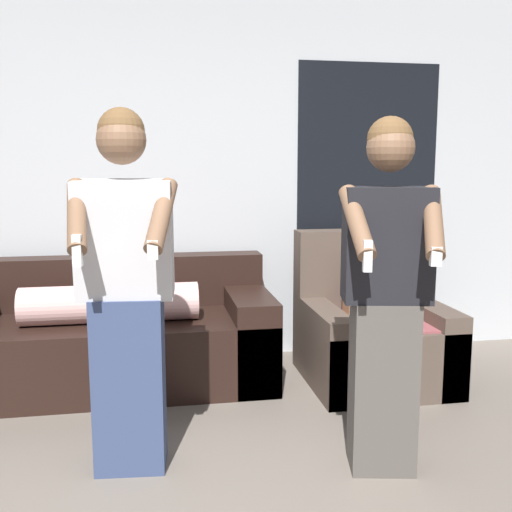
# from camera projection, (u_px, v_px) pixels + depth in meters

# --- Properties ---
(wall_back) EXTENTS (6.97, 0.07, 2.70)m
(wall_back) POSITION_uv_depth(u_px,v_px,m) (194.00, 177.00, 4.38)
(wall_back) COLOR silver
(wall_back) RESTS_ON ground_plane
(couch) EXTENTS (2.08, 0.88, 0.81)m
(couch) POSITION_uv_depth(u_px,v_px,m) (113.00, 338.00, 3.96)
(couch) COLOR black
(couch) RESTS_ON ground_plane
(armchair) EXTENTS (0.90, 0.90, 0.99)m
(armchair) POSITION_uv_depth(u_px,v_px,m) (371.00, 333.00, 4.04)
(armchair) COLOR brown
(armchair) RESTS_ON ground_plane
(person_left) EXTENTS (0.50, 0.49, 1.70)m
(person_left) POSITION_uv_depth(u_px,v_px,m) (126.00, 292.00, 2.76)
(person_left) COLOR #384770
(person_left) RESTS_ON ground_plane
(person_right) EXTENTS (0.47, 0.51, 1.66)m
(person_right) POSITION_uv_depth(u_px,v_px,m) (386.00, 295.00, 2.76)
(person_right) COLOR #56514C
(person_right) RESTS_ON ground_plane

